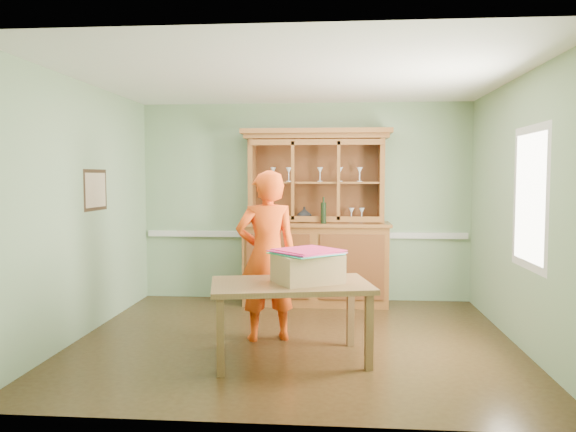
# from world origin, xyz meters

# --- Properties ---
(floor) EXTENTS (4.50, 4.50, 0.00)m
(floor) POSITION_xyz_m (0.00, 0.00, 0.00)
(floor) COLOR #3F2B14
(floor) RESTS_ON ground
(ceiling) EXTENTS (4.50, 4.50, 0.00)m
(ceiling) POSITION_xyz_m (0.00, 0.00, 2.70)
(ceiling) COLOR white
(ceiling) RESTS_ON wall_back
(wall_back) EXTENTS (4.50, 0.00, 4.50)m
(wall_back) POSITION_xyz_m (0.00, 2.00, 1.35)
(wall_back) COLOR gray
(wall_back) RESTS_ON floor
(wall_left) EXTENTS (0.00, 4.00, 4.00)m
(wall_left) POSITION_xyz_m (-2.25, 0.00, 1.35)
(wall_left) COLOR gray
(wall_left) RESTS_ON floor
(wall_right) EXTENTS (0.00, 4.00, 4.00)m
(wall_right) POSITION_xyz_m (2.25, 0.00, 1.35)
(wall_right) COLOR gray
(wall_right) RESTS_ON floor
(wall_front) EXTENTS (4.50, 0.00, 4.50)m
(wall_front) POSITION_xyz_m (0.00, -2.00, 1.35)
(wall_front) COLOR gray
(wall_front) RESTS_ON floor
(chair_rail) EXTENTS (4.41, 0.05, 0.08)m
(chair_rail) POSITION_xyz_m (0.00, 1.98, 0.90)
(chair_rail) COLOR silver
(chair_rail) RESTS_ON wall_back
(framed_map) EXTENTS (0.03, 0.60, 0.46)m
(framed_map) POSITION_xyz_m (-2.23, 0.30, 1.55)
(framed_map) COLOR #352315
(framed_map) RESTS_ON wall_left
(window_panel) EXTENTS (0.03, 0.96, 1.36)m
(window_panel) POSITION_xyz_m (2.23, -0.30, 1.50)
(window_panel) COLOR silver
(window_panel) RESTS_ON wall_right
(china_hutch) EXTENTS (1.98, 0.65, 2.32)m
(china_hutch) POSITION_xyz_m (0.16, 1.74, 0.81)
(china_hutch) COLOR brown
(china_hutch) RESTS_ON floor
(dining_table) EXTENTS (1.59, 1.14, 0.72)m
(dining_table) POSITION_xyz_m (0.01, -0.63, 0.64)
(dining_table) COLOR brown
(dining_table) RESTS_ON floor
(cardboard_box) EXTENTS (0.71, 0.67, 0.26)m
(cardboard_box) POSITION_xyz_m (0.16, -0.61, 0.85)
(cardboard_box) COLOR #AC7E59
(cardboard_box) RESTS_ON dining_table
(kite_stack) EXTENTS (0.71, 0.71, 0.04)m
(kite_stack) POSITION_xyz_m (0.15, -0.61, 1.01)
(kite_stack) COLOR #39C36A
(kite_stack) RESTS_ON cardboard_box
(person) EXTENTS (0.74, 0.59, 1.76)m
(person) POSITION_xyz_m (-0.29, 0.00, 0.88)
(person) COLOR #F1470F
(person) RESTS_ON floor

